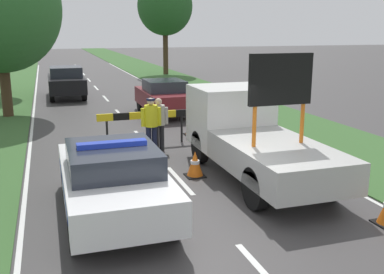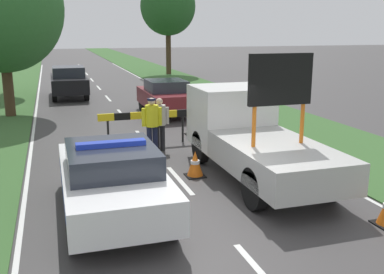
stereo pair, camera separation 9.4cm
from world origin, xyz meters
name	(u,v)px [view 1 (the left image)]	position (x,y,z in m)	size (l,w,h in m)	color
ground_plane	(212,216)	(0.00, 0.00, 0.00)	(160.00, 160.00, 0.00)	#3D3A3A
lane_markings	(111,105)	(0.00, 14.23, 0.00)	(7.35, 54.35, 0.01)	silver
grass_verge_right	(188,86)	(5.81, 20.00, 0.01)	(4.17, 120.00, 0.03)	#38602D
police_car	(113,178)	(-1.86, 0.69, 0.77)	(1.92, 4.51, 1.55)	white
work_truck	(250,134)	(1.86, 2.27, 1.05)	(2.01, 5.56, 3.15)	white
road_barrier	(145,117)	(-0.05, 6.01, 0.90)	(3.06, 0.08, 1.08)	black
police_officer	(151,121)	(-0.11, 4.86, 1.01)	(0.61, 0.39, 1.70)	#191E38
pedestrian_civilian	(159,120)	(0.18, 5.12, 0.96)	(0.59, 0.37, 1.64)	#232326
traffic_cone_near_police	(192,125)	(1.79, 6.84, 0.34)	(0.51, 0.51, 0.69)	black
traffic_cone_centre_front	(195,164)	(0.46, 2.46, 0.33)	(0.48, 0.48, 0.66)	black
queued_car_wagon_maroon	(164,97)	(1.83, 10.87, 0.79)	(1.80, 3.96, 1.52)	maroon
queued_car_sedan_black	(66,81)	(-1.95, 17.39, 0.87)	(1.85, 4.46, 1.68)	black
roadside_tree_mid_left	(165,6)	(6.44, 28.11, 5.38)	(4.39, 4.39, 7.71)	#42301E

